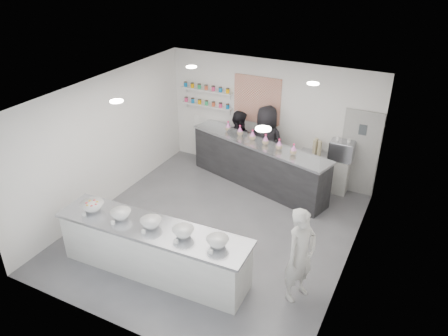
# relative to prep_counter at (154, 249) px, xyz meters

# --- Properties ---
(floor) EXTENTS (6.00, 6.00, 0.00)m
(floor) POSITION_rel_prep_counter_xyz_m (0.38, 1.64, -0.50)
(floor) COLOR #515156
(floor) RESTS_ON ground
(ceiling) EXTENTS (6.00, 6.00, 0.00)m
(ceiling) POSITION_rel_prep_counter_xyz_m (0.38, 1.64, 2.50)
(ceiling) COLOR white
(ceiling) RESTS_ON floor
(back_wall) EXTENTS (5.50, 0.00, 5.50)m
(back_wall) POSITION_rel_prep_counter_xyz_m (0.38, 4.64, 1.00)
(back_wall) COLOR white
(back_wall) RESTS_ON floor
(left_wall) EXTENTS (0.00, 6.00, 6.00)m
(left_wall) POSITION_rel_prep_counter_xyz_m (-2.37, 1.64, 1.00)
(left_wall) COLOR white
(left_wall) RESTS_ON floor
(right_wall) EXTENTS (0.00, 6.00, 6.00)m
(right_wall) POSITION_rel_prep_counter_xyz_m (3.13, 1.64, 1.00)
(right_wall) COLOR white
(right_wall) RESTS_ON floor
(back_door) EXTENTS (0.88, 0.04, 2.10)m
(back_door) POSITION_rel_prep_counter_xyz_m (2.68, 4.61, 0.55)
(back_door) COLOR #969693
(back_door) RESTS_ON floor
(pattern_panel) EXTENTS (1.25, 0.03, 1.20)m
(pattern_panel) POSITION_rel_prep_counter_xyz_m (0.03, 4.62, 1.45)
(pattern_panel) COLOR #A22A08
(pattern_panel) RESTS_ON back_wall
(jar_shelf_lower) EXTENTS (1.45, 0.22, 0.04)m
(jar_shelf_lower) POSITION_rel_prep_counter_xyz_m (-1.37, 4.54, 1.10)
(jar_shelf_lower) COLOR silver
(jar_shelf_lower) RESTS_ON back_wall
(jar_shelf_upper) EXTENTS (1.45, 0.22, 0.04)m
(jar_shelf_upper) POSITION_rel_prep_counter_xyz_m (-1.37, 4.54, 1.52)
(jar_shelf_upper) COLOR silver
(jar_shelf_upper) RESTS_ON back_wall
(preserve_jars) EXTENTS (1.45, 0.10, 0.56)m
(preserve_jars) POSITION_rel_prep_counter_xyz_m (-1.37, 4.52, 1.38)
(preserve_jars) COLOR #ED3A75
(preserve_jars) RESTS_ON jar_shelf_lower
(downlight_0) EXTENTS (0.24, 0.24, 0.02)m
(downlight_0) POSITION_rel_prep_counter_xyz_m (-1.02, 0.64, 2.48)
(downlight_0) COLOR white
(downlight_0) RESTS_ON ceiling
(downlight_1) EXTENTS (0.24, 0.24, 0.02)m
(downlight_1) POSITION_rel_prep_counter_xyz_m (1.78, 0.64, 2.48)
(downlight_1) COLOR white
(downlight_1) RESTS_ON ceiling
(downlight_2) EXTENTS (0.24, 0.24, 0.02)m
(downlight_2) POSITION_rel_prep_counter_xyz_m (-1.02, 3.24, 2.48)
(downlight_2) COLOR white
(downlight_2) RESTS_ON ceiling
(downlight_3) EXTENTS (0.24, 0.24, 0.02)m
(downlight_3) POSITION_rel_prep_counter_xyz_m (1.78, 3.24, 2.48)
(downlight_3) COLOR white
(downlight_3) RESTS_ON ceiling
(prep_counter) EXTENTS (3.72, 0.98, 1.01)m
(prep_counter) POSITION_rel_prep_counter_xyz_m (0.00, 0.00, 0.00)
(prep_counter) COLOR #ADAEA9
(prep_counter) RESTS_ON floor
(back_bar) EXTENTS (3.86, 1.73, 1.18)m
(back_bar) POSITION_rel_prep_counter_xyz_m (0.44, 3.84, 0.09)
(back_bar) COLOR black
(back_bar) RESTS_ON floor
(sneeze_guard) EXTENTS (3.62, 1.06, 0.32)m
(sneeze_guard) POSITION_rel_prep_counter_xyz_m (0.35, 3.52, 0.84)
(sneeze_guard) COLOR white
(sneeze_guard) RESTS_ON back_bar
(espresso_ledge) EXTENTS (1.23, 0.39, 0.91)m
(espresso_ledge) POSITION_rel_prep_counter_xyz_m (1.93, 4.42, -0.05)
(espresso_ledge) COLOR #ADAEA9
(espresso_ledge) RESTS_ON floor
(espresso_machine) EXTENTS (0.56, 0.39, 0.43)m
(espresso_machine) POSITION_rel_prep_counter_xyz_m (2.31, 4.42, 0.62)
(espresso_machine) COLOR #93969E
(espresso_machine) RESTS_ON espresso_ledge
(cup_stacks) EXTENTS (0.24, 0.24, 0.36)m
(cup_stacks) POSITION_rel_prep_counter_xyz_m (1.73, 4.42, 0.59)
(cup_stacks) COLOR gray
(cup_stacks) RESTS_ON espresso_ledge
(prep_bowls) EXTENTS (3.00, 0.60, 0.15)m
(prep_bowls) POSITION_rel_prep_counter_xyz_m (0.00, 0.00, 0.58)
(prep_bowls) COLOR white
(prep_bowls) RESTS_ON prep_counter
(label_cards) EXTENTS (2.66, 0.04, 0.07)m
(label_cards) POSITION_rel_prep_counter_xyz_m (-0.02, -0.51, 0.54)
(label_cards) COLOR white
(label_cards) RESTS_ON prep_counter
(cookie_bags) EXTENTS (2.11, 0.74, 0.27)m
(cookie_bags) POSITION_rel_prep_counter_xyz_m (0.44, 3.84, 0.82)
(cookie_bags) COLOR #FF73DE
(cookie_bags) RESTS_ON back_bar
(woman_prep) EXTENTS (0.64, 0.75, 1.75)m
(woman_prep) POSITION_rel_prep_counter_xyz_m (2.56, 0.60, 0.37)
(woman_prep) COLOR beige
(woman_prep) RESTS_ON floor
(staff_left) EXTENTS (0.96, 0.82, 1.73)m
(staff_left) POSITION_rel_prep_counter_xyz_m (-0.29, 4.24, 0.36)
(staff_left) COLOR black
(staff_left) RESTS_ON floor
(staff_right) EXTENTS (1.01, 0.70, 1.97)m
(staff_right) POSITION_rel_prep_counter_xyz_m (0.46, 4.24, 0.48)
(staff_right) COLOR black
(staff_right) RESTS_ON floor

